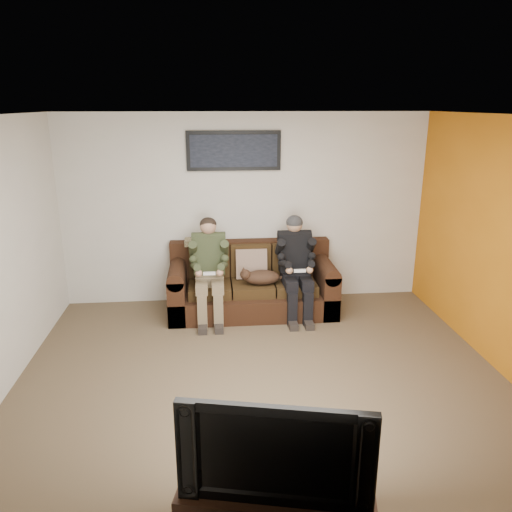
{
  "coord_description": "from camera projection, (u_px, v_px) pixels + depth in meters",
  "views": [
    {
      "loc": [
        -0.49,
        -4.48,
        2.71
      ],
      "look_at": [
        0.04,
        1.2,
        0.95
      ],
      "focal_mm": 35.0,
      "sensor_mm": 36.0,
      "label": 1
    }
  ],
  "objects": [
    {
      "name": "television",
      "position": [
        276.0,
        444.0,
        3.02
      ],
      "size": [
        1.18,
        0.41,
        0.68
      ],
      "primitive_type": "imported",
      "rotation": [
        0.0,
        0.0,
        -0.22
      ],
      "color": "black",
      "rests_on": "tv_stand"
    },
    {
      "name": "ceiling",
      "position": [
        264.0,
        116.0,
        4.34
      ],
      "size": [
        5.0,
        5.0,
        0.0
      ],
      "primitive_type": "plane",
      "rotation": [
        3.14,
        0.0,
        0.0
      ],
      "color": "silver",
      "rests_on": "ground"
    },
    {
      "name": "throw_pillow",
      "position": [
        251.0,
        264.0,
        6.7
      ],
      "size": [
        0.42,
        0.2,
        0.41
      ],
      "primitive_type": "cube",
      "rotation": [
        -0.21,
        0.0,
        0.0
      ],
      "color": "#8A6C5A",
      "rests_on": "sofa"
    },
    {
      "name": "throw_blanket",
      "position": [
        201.0,
        242.0,
        6.79
      ],
      "size": [
        0.45,
        0.22,
        0.08
      ],
      "primitive_type": "cube",
      "color": "tan",
      "rests_on": "sofa"
    },
    {
      "name": "wall_front",
      "position": [
        309.0,
        387.0,
        2.58
      ],
      "size": [
        5.0,
        0.0,
        5.0
      ],
      "primitive_type": "plane",
      "rotation": [
        -1.57,
        0.0,
        0.0
      ],
      "color": "beige",
      "rests_on": "ground"
    },
    {
      "name": "wall_back",
      "position": [
        246.0,
        210.0,
        6.86
      ],
      "size": [
        5.0,
        0.0,
        5.0
      ],
      "primitive_type": "plane",
      "rotation": [
        1.57,
        0.0,
        0.0
      ],
      "color": "beige",
      "rests_on": "ground"
    },
    {
      "name": "person_right",
      "position": [
        296.0,
        261.0,
        6.51
      ],
      "size": [
        0.51,
        0.86,
        1.3
      ],
      "color": "black",
      "rests_on": "sofa"
    },
    {
      "name": "cat",
      "position": [
        261.0,
        277.0,
        6.48
      ],
      "size": [
        0.66,
        0.26,
        0.24
      ],
      "color": "#492D1C",
      "rests_on": "sofa"
    },
    {
      "name": "sofa",
      "position": [
        252.0,
        286.0,
        6.75
      ],
      "size": [
        2.19,
        0.95,
        0.9
      ],
      "color": "black",
      "rests_on": "ground"
    },
    {
      "name": "accent_wall_right",
      "position": [
        512.0,
        251.0,
        4.94
      ],
      "size": [
        0.0,
        4.5,
        4.5
      ],
      "primitive_type": "plane",
      "rotation": [
        1.57,
        0.0,
        -1.57
      ],
      "color": "#C36D13",
      "rests_on": "ground"
    },
    {
      "name": "person_left",
      "position": [
        209.0,
        264.0,
        6.41
      ],
      "size": [
        0.51,
        0.87,
        1.29
      ],
      "color": "#79664C",
      "rests_on": "sofa"
    },
    {
      "name": "floor",
      "position": [
        263.0,
        379.0,
        5.1
      ],
      "size": [
        5.0,
        5.0,
        0.0
      ],
      "primitive_type": "plane",
      "color": "brown",
      "rests_on": "ground"
    },
    {
      "name": "framed_poster",
      "position": [
        234.0,
        151.0,
        6.58
      ],
      "size": [
        1.25,
        0.05,
        0.52
      ],
      "color": "black",
      "rests_on": "wall_back"
    }
  ]
}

